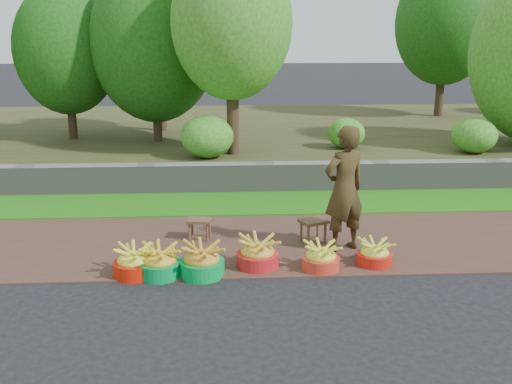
{
  "coord_description": "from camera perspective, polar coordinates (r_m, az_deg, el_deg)",
  "views": [
    {
      "loc": [
        -0.74,
        -6.41,
        2.85
      ],
      "look_at": [
        -0.32,
        1.3,
        0.75
      ],
      "focal_mm": 40.0,
      "sensor_mm": 36.0,
      "label": 1
    }
  ],
  "objects": [
    {
      "name": "retaining_wall",
      "position": [
        10.85,
        0.86,
        1.48
      ],
      "size": [
        80.0,
        0.35,
        0.55
      ],
      "primitive_type": "cube",
      "color": "slate",
      "rests_on": "ground"
    },
    {
      "name": "basin_d",
      "position": [
        7.3,
        0.15,
        -6.23
      ],
      "size": [
        0.54,
        0.54,
        0.41
      ],
      "color": "red",
      "rests_on": "ground"
    },
    {
      "name": "vegetation",
      "position": [
        14.05,
        6.94,
        14.37
      ],
      "size": [
        37.02,
        8.41,
        4.61
      ],
      "color": "#3A281A",
      "rests_on": "earth_bank"
    },
    {
      "name": "stool_left",
      "position": [
        8.27,
        -5.69,
        -3.11
      ],
      "size": [
        0.38,
        0.32,
        0.3
      ],
      "rotation": [
        0.0,
        0.0,
        -0.18
      ],
      "color": "brown",
      "rests_on": "dirt_shoulder"
    },
    {
      "name": "basin_b",
      "position": [
        7.15,
        -9.62,
        -6.97
      ],
      "size": [
        0.53,
        0.53,
        0.39
      ],
      "color": "#039140",
      "rests_on": "ground"
    },
    {
      "name": "dirt_shoulder",
      "position": [
        8.2,
        2.24,
        -5.05
      ],
      "size": [
        80.0,
        2.5,
        0.02
      ],
      "primitive_type": "cube",
      "color": "#4C3126",
      "rests_on": "ground"
    },
    {
      "name": "basin_f",
      "position": [
        7.53,
        11.77,
        -6.11
      ],
      "size": [
        0.46,
        0.46,
        0.34
      ],
      "color": "red",
      "rests_on": "ground"
    },
    {
      "name": "vendor_woman",
      "position": [
        7.75,
        8.83,
        0.31
      ],
      "size": [
        0.74,
        0.63,
        1.72
      ],
      "primitive_type": "imported",
      "rotation": [
        0.0,
        0.0,
        3.56
      ],
      "color": "black",
      "rests_on": "dirt_shoulder"
    },
    {
      "name": "ground_plane",
      "position": [
        7.06,
        3.19,
        -8.64
      ],
      "size": [
        120.0,
        120.0,
        0.0
      ],
      "primitive_type": "plane",
      "color": "black",
      "rests_on": "ground"
    },
    {
      "name": "earth_bank",
      "position": [
        15.65,
        -0.39,
        5.65
      ],
      "size": [
        80.0,
        10.0,
        0.5
      ],
      "primitive_type": "cube",
      "color": "#40401E",
      "rests_on": "ground"
    },
    {
      "name": "basin_e",
      "position": [
        7.28,
        6.49,
        -6.58
      ],
      "size": [
        0.48,
        0.48,
        0.36
      ],
      "color": "red",
      "rests_on": "ground"
    },
    {
      "name": "basin_c",
      "position": [
        7.09,
        -5.43,
        -6.93
      ],
      "size": [
        0.55,
        0.55,
        0.41
      ],
      "color": "#039A3E",
      "rests_on": "ground"
    },
    {
      "name": "basin_a",
      "position": [
        7.22,
        -12.09,
        -6.91
      ],
      "size": [
        0.52,
        0.52,
        0.39
      ],
      "color": "red",
      "rests_on": "ground"
    },
    {
      "name": "grass_verge",
      "position": [
        10.09,
        1.19,
        -1.07
      ],
      "size": [
        80.0,
        1.5,
        0.04
      ],
      "primitive_type": "cube",
      "color": "#267A13",
      "rests_on": "ground"
    },
    {
      "name": "stool_right",
      "position": [
        8.16,
        5.76,
        -3.24
      ],
      "size": [
        0.45,
        0.4,
        0.32
      ],
      "rotation": [
        0.0,
        0.0,
        0.41
      ],
      "color": "brown",
      "rests_on": "dirt_shoulder"
    }
  ]
}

